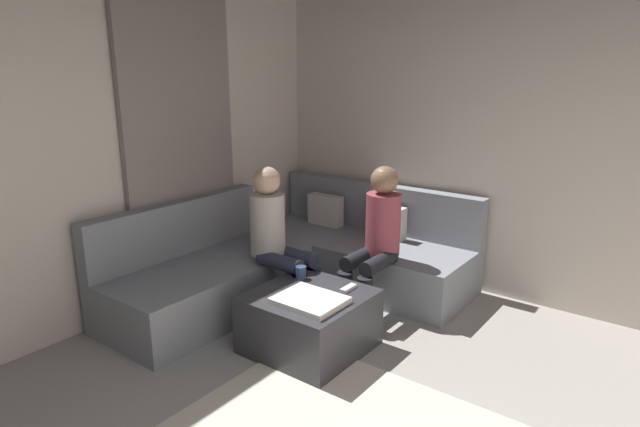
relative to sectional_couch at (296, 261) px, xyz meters
The scene contains 10 objects.
wall_back 2.57m from the sectional_couch, 27.05° to the left, with size 6.00×0.12×2.70m, color beige.
wall_left 2.33m from the sectional_couch, 114.60° to the right, with size 0.12×6.00×2.70m, color beige.
curtain_panel 1.36m from the sectional_couch, 142.74° to the right, with size 0.06×1.10×2.50m, color gray.
sectional_couch is the anchor object (origin of this frame).
ottoman 1.03m from the sectional_couch, 45.34° to the right, with size 0.76×0.76×0.42m, color #333338.
folded_blanket 1.19m from the sectional_couch, 45.99° to the right, with size 0.44×0.36×0.04m, color white.
coffee_mug 0.76m from the sectional_couch, 47.66° to the right, with size 0.08×0.08×0.10m, color #334C72.
game_remote 1.04m from the sectional_couch, 29.45° to the right, with size 0.05×0.15×0.02m, color white.
person_on_couch_back 0.87m from the sectional_couch, ahead, with size 0.30×0.60×1.20m.
person_on_couch_side 0.58m from the sectional_couch, 70.39° to the right, with size 0.60×0.30×1.20m.
Camera 1 is at (0.76, -1.53, 1.94)m, focal length 29.80 mm.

